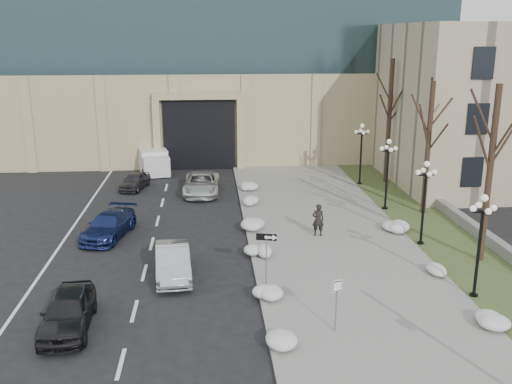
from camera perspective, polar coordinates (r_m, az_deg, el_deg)
sidewalk at (r=32.83m, az=7.31°, el=-4.53°), size 9.00×40.00×0.12m
curb at (r=32.21m, az=-0.57°, el=-4.78°), size 0.30×40.00×0.14m
grass_strip at (r=34.76m, az=17.88°, el=-4.05°), size 4.00×40.00×0.10m
stone_wall at (r=37.18m, az=19.61°, el=-2.45°), size 0.50×30.00×0.70m
car_a at (r=24.00m, az=-18.31°, el=-11.25°), size 2.04×4.59×1.53m
car_b at (r=27.72m, az=-8.31°, el=-6.91°), size 1.98×4.70×1.51m
car_c at (r=33.66m, az=-14.51°, el=-3.25°), size 3.06×5.18×1.41m
car_d at (r=41.57m, az=-5.48°, el=0.83°), size 2.69×5.47×1.49m
car_e at (r=43.62m, az=-12.01°, el=1.10°), size 2.30×3.91×1.25m
pedestrian at (r=32.59m, az=6.22°, el=-2.79°), size 0.70×0.47×1.88m
box_truck at (r=49.17m, az=-10.30°, el=3.21°), size 3.36×6.52×1.97m
one_way_sign at (r=25.71m, az=1.39°, el=-5.19°), size 0.97×0.40×2.62m
keep_sign at (r=22.32m, az=8.07°, el=-10.13°), size 0.47×0.19×2.25m
snow_clump_b at (r=21.79m, az=2.15°, el=-14.69°), size 1.10×1.60×0.36m
snow_clump_c at (r=25.35m, az=1.56°, el=-10.09°), size 1.10×1.60×0.36m
snow_clump_d at (r=29.51m, az=0.32°, el=-6.26°), size 1.10×1.60×0.36m
snow_clump_e at (r=33.76m, az=-0.21°, el=-3.40°), size 1.10×1.60×0.36m
snow_clump_f at (r=38.26m, az=-0.30°, el=-1.10°), size 1.10×1.60×0.36m
snow_clump_g at (r=42.42m, az=-0.93°, el=0.58°), size 1.10×1.60×0.36m
snow_clump_h at (r=24.79m, az=22.56°, el=-11.99°), size 1.10×1.60×0.36m
snow_clump_i at (r=28.95m, az=17.40°, el=-7.46°), size 1.10×1.60×0.36m
snow_clump_j at (r=34.40m, az=13.98°, el=-3.51°), size 1.10×1.60×0.36m
lamppost_a at (r=26.25m, az=21.55°, el=-3.76°), size 1.18×1.18×4.76m
lamppost_b at (r=31.92m, az=16.51°, el=0.03°), size 1.18×1.18×4.76m
lamppost_c at (r=37.86m, az=13.03°, el=2.66°), size 1.18×1.18×4.76m
lamppost_d at (r=43.95m, az=10.49°, el=4.56°), size 1.18×1.18×4.76m
tree_near at (r=30.00m, az=22.55°, el=3.92°), size 3.20×3.20×9.00m
tree_mid at (r=37.22m, az=16.96°, el=5.98°), size 3.20×3.20×8.50m
tree_far at (r=44.59m, az=13.28°, el=8.57°), size 3.20×3.20×9.50m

